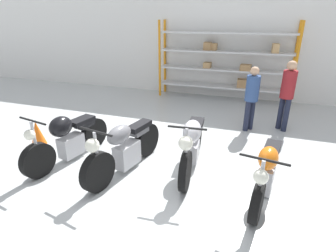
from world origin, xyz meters
name	(u,v)px	position (x,y,z in m)	size (l,w,h in m)	color
ground_plane	(161,167)	(0.00, 0.00, 0.00)	(30.00, 30.00, 0.00)	#B2B7B7
back_wall	(213,44)	(0.00, 5.29, 1.80)	(30.00, 0.08, 3.60)	white
shelving_rack	(225,61)	(0.49, 4.93, 1.30)	(4.40, 0.63, 2.57)	orange
motorcycle_black	(68,139)	(-1.83, -0.28, 0.46)	(0.71, 2.01, 1.07)	black
motorcycle_grey	(125,148)	(-0.60, -0.29, 0.46)	(0.74, 2.06, 1.05)	black
motorcycle_silver	(192,143)	(0.54, 0.19, 0.53)	(0.61, 2.11, 1.10)	black
motorcycle_orange	(267,170)	(1.84, -0.17, 0.42)	(0.67, 2.08, 0.97)	black
person_browsing	(287,91)	(2.27, 2.68, 1.02)	(0.45, 0.45, 1.72)	#1E2338
person_near_rack	(252,94)	(1.46, 2.40, 0.93)	(0.45, 0.45, 1.59)	#1E2338
traffic_cone	(37,133)	(-2.95, 0.07, 0.28)	(0.32, 0.32, 0.55)	orange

